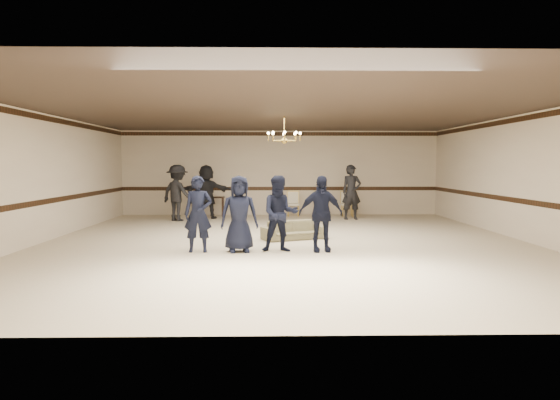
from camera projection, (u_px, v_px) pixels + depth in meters
The scene contains 16 objects.
room at pixel (285, 178), 12.70m from camera, with size 12.01×14.01×3.21m.
chair_rail at pixel (280, 189), 19.71m from camera, with size 12.00×0.02×0.14m, color black.
crown_molding at pixel (280, 134), 19.56m from camera, with size 12.00×0.02×0.14m, color black.
chandelier at pixel (284, 128), 13.61m from camera, with size 0.94×0.94×0.89m, color gold, non-canonical shape.
boy_a at pixel (198, 214), 11.34m from camera, with size 0.61×0.40×1.69m, color black.
boy_b at pixel (239, 214), 11.35m from camera, with size 0.82×0.54×1.69m, color black.
boy_c at pixel (280, 214), 11.37m from camera, with size 0.82×0.64×1.69m, color black.
boy_d at pixel (321, 214), 11.39m from camera, with size 0.99×0.41×1.69m, color black.
settee at pixel (294, 230), 13.30m from camera, with size 1.63×0.64×0.48m, color #686145.
adult_left at pixel (177, 193), 17.56m from camera, with size 1.24×0.71×1.91m, color black.
adult_mid at pixel (206, 192), 18.28m from camera, with size 1.77×0.56×1.91m, color black.
adult_right at pixel (352, 192), 17.98m from camera, with size 0.70×0.46×1.91m, color black.
banquet_chair_left at pixel (293, 204), 19.04m from camera, with size 0.44×0.44×0.92m, color beige, non-canonical shape.
banquet_chair_mid at pixel (320, 204), 19.06m from camera, with size 0.44×0.44×0.92m, color beige, non-canonical shape.
banquet_chair_right at pixel (347, 204), 19.08m from camera, with size 0.44×0.44×0.92m, color beige, non-canonical shape.
console_table at pixel (212, 206), 19.18m from camera, with size 0.87×0.37×0.73m, color black.
Camera 1 is at (-0.38, -12.70, 1.94)m, focal length 33.12 mm.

